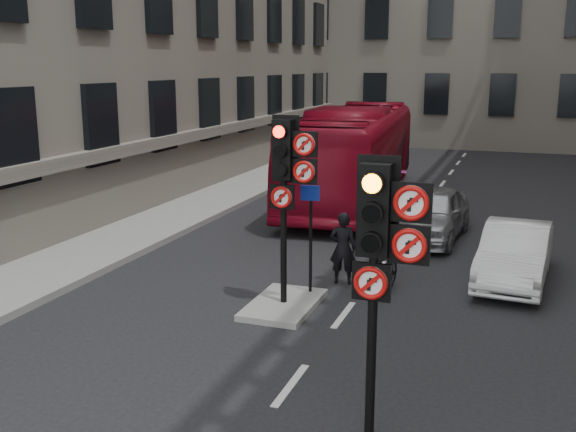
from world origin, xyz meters
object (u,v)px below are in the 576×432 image
Objects in this scene: car_silver at (431,213)px; motorcycle at (385,271)px; motorcyclist at (343,248)px; car_white at (515,253)px; signal_far at (288,170)px; bus_red at (354,154)px; signal_near at (382,241)px; info_sign at (310,224)px; car_pink at (372,196)px.

motorcycle is at bearing -89.50° from car_silver.
car_silver is at bearing -114.72° from motorcyclist.
signal_far is at bearing -137.67° from car_white.
motorcycle is at bearing 44.30° from signal_far.
car_white reaches higher than motorcycle.
signal_far reaches higher than bus_red.
bus_red reaches higher than motorcycle.
info_sign is (-2.39, 4.74, -1.05)m from signal_near.
motorcycle is at bearing 100.48° from signal_near.
info_sign reaches higher than motorcycle.
motorcyclist is (-0.98, 0.28, 0.33)m from motorcycle.
motorcycle is 1.07m from motorcyclist.
car_silver is at bearing 65.31° from info_sign.
signal_far is at bearing 123.02° from signal_near.
info_sign is (-0.38, -1.08, 0.75)m from motorcyclist.
motorcycle is 0.96× the size of motorcyclist.
info_sign reaches higher than car_white.
motorcyclist is (-2.00, 5.82, -1.80)m from signal_near.
signal_far reaches higher than car_white.
motorcycle is at bearing 154.82° from motorcyclist.
motorcyclist is 0.72× the size of info_sign.
motorcyclist is (0.60, 1.82, -1.92)m from signal_far.
bus_red reaches higher than info_sign.
info_sign reaches higher than car_pink.
car_silver reaches higher than car_pink.
info_sign is (0.55, -8.01, 0.95)m from car_pink.
signal_far reaches higher than car_pink.
motorcyclist is (0.93, -6.93, 0.20)m from car_pink.
bus_red is at bearing 115.78° from motorcycle.
car_silver is at bearing 129.54° from car_white.
bus_red reaches higher than car_white.
motorcyclist is at bearing 62.05° from info_sign.
signal_far reaches higher than motorcycle.
car_white is at bearing 41.36° from motorcycle.
info_sign is (-3.84, -2.45, 0.90)m from car_white.
signal_far reaches higher than motorcyclist.
car_silver is 4.79m from motorcycle.
motorcycle is (1.91, -7.21, -0.13)m from car_pink.
signal_far is 10.78m from bus_red.
motorcycle is (1.58, 1.54, -2.25)m from signal_far.
info_sign is at bearing 73.84° from signal_far.
car_pink is 2.57× the size of motorcyclist.
signal_far is 2.71m from motorcyclist.
info_sign is at bearing -141.86° from motorcycle.
motorcyclist is (1.98, -8.81, -0.82)m from bus_red.
car_silver is at bearing -57.59° from bus_red.
car_silver is 4.66m from motorcyclist.
signal_near is 2.38× the size of motorcycle.
info_sign is at bearing -85.17° from bus_red.
car_white is 9.27m from bus_red.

